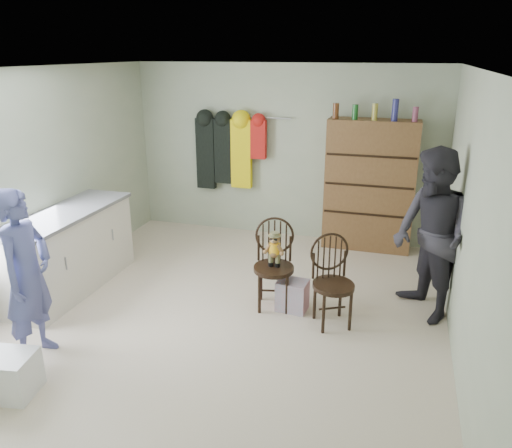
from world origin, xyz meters
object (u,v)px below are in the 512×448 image
(chair_front, at_px, (274,257))
(counter, at_px, (68,251))
(dresser, at_px, (370,185))
(chair_far, at_px, (332,277))

(chair_front, bearing_deg, counter, 173.76)
(counter, relative_size, dresser, 0.89)
(dresser, bearing_deg, counter, -144.31)
(counter, distance_m, chair_far, 3.03)
(dresser, bearing_deg, chair_front, -112.11)
(counter, bearing_deg, dresser, 35.69)
(counter, xyz_separation_m, chair_front, (2.38, 0.28, 0.09))
(counter, bearing_deg, chair_front, 6.67)
(counter, height_order, chair_far, same)
(counter, relative_size, chair_far, 1.98)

